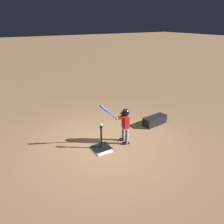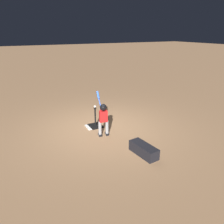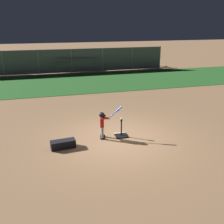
# 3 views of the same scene
# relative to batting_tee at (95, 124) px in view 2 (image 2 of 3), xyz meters

# --- Properties ---
(ground_plane) EXTENTS (90.00, 90.00, 0.00)m
(ground_plane) POSITION_rel_batting_tee_xyz_m (-0.23, -0.16, -0.09)
(ground_plane) COLOR #99704C
(home_plate) EXTENTS (0.46, 0.46, 0.02)m
(home_plate) POSITION_rel_batting_tee_xyz_m (0.02, 0.09, -0.08)
(home_plate) COLOR white
(home_plate) RESTS_ON ground_plane
(batting_tee) EXTENTS (0.46, 0.41, 0.67)m
(batting_tee) POSITION_rel_batting_tee_xyz_m (0.00, 0.00, 0.00)
(batting_tee) COLOR black
(batting_tee) RESTS_ON ground_plane
(batter_child) EXTENTS (0.83, 0.34, 1.23)m
(batter_child) POSITION_rel_batting_tee_xyz_m (-0.69, 0.04, 0.56)
(batter_child) COLOR gray
(batter_child) RESTS_ON ground_plane
(baseball) EXTENTS (0.07, 0.07, 0.07)m
(baseball) POSITION_rel_batting_tee_xyz_m (0.00, 0.00, 0.62)
(baseball) COLOR white
(baseball) RESTS_ON batting_tee
(equipment_bag) EXTENTS (0.87, 0.40, 0.28)m
(equipment_bag) POSITION_rel_batting_tee_xyz_m (-2.21, -0.39, 0.05)
(equipment_bag) COLOR black
(equipment_bag) RESTS_ON ground_plane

